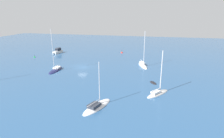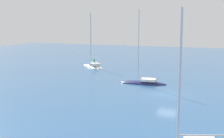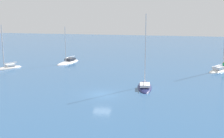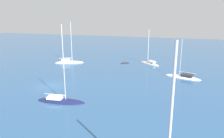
{
  "view_description": "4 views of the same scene",
  "coord_description": "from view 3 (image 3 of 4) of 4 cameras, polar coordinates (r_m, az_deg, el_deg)",
  "views": [
    {
      "loc": [
        -20.93,
        50.42,
        15.38
      ],
      "look_at": [
        -9.79,
        3.01,
        0.9
      ],
      "focal_mm": 30.5,
      "sensor_mm": 36.0,
      "label": 1
    },
    {
      "loc": [
        -39.03,
        -8.02,
        9.33
      ],
      "look_at": [
        2.02,
        8.64,
        2.6
      ],
      "focal_mm": 49.22,
      "sensor_mm": 36.0,
      "label": 2
    },
    {
      "loc": [
        8.94,
        -45.66,
        13.54
      ],
      "look_at": [
        0.46,
        6.06,
        2.52
      ],
      "focal_mm": 54.1,
      "sensor_mm": 36.0,
      "label": 3
    },
    {
      "loc": [
        32.77,
        20.58,
        13.0
      ],
      "look_at": [
        -9.63,
        8.49,
        1.32
      ],
      "focal_mm": 35.33,
      "sensor_mm": 36.0,
      "label": 4
    }
  ],
  "objects": [
    {
      "name": "ketch",
      "position": [
        72.72,
        -7.43,
        1.12
      ],
      "size": [
        4.34,
        7.46,
        8.18
      ],
      "rotation": [
        0.0,
        0.0,
        4.38
      ],
      "color": "white",
      "rests_on": "ground"
    },
    {
      "name": "yacht",
      "position": [
        69.19,
        -17.28,
        0.2
      ],
      "size": [
        4.91,
        5.85,
        9.07
      ],
      "rotation": [
        0.0,
        0.0,
        4.07
      ],
      "color": "silver",
      "rests_on": "ground"
    },
    {
      "name": "yacht_1",
      "position": [
        67.78,
        17.86,
        -0.03
      ],
      "size": [
        6.34,
        7.45,
        11.78
      ],
      "rotation": [
        0.0,
        0.0,
        0.93
      ],
      "color": "silver",
      "rests_on": "ground"
    },
    {
      "name": "ground_plane",
      "position": [
        48.45,
        -1.7,
        -4.36
      ],
      "size": [
        160.0,
        160.0,
        0.0
      ],
      "primitive_type": "plane",
      "color": "#2D5684"
    },
    {
      "name": "sloop_1",
      "position": [
        52.47,
        5.55,
        -3.0
      ],
      "size": [
        2.76,
        7.51,
        11.72
      ],
      "rotation": [
        0.0,
        0.0,
        1.66
      ],
      "color": "#191E4C",
      "rests_on": "ground"
    }
  ]
}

